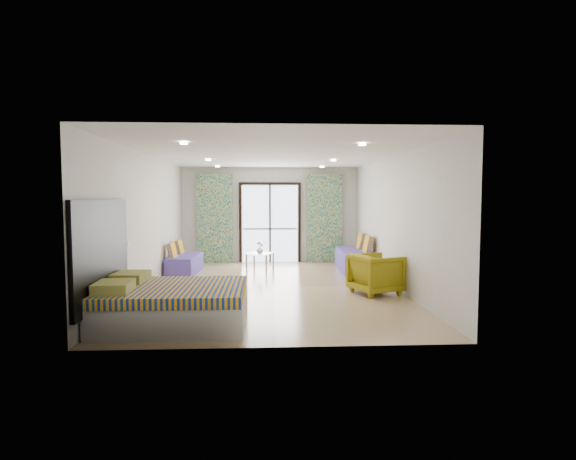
{
  "coord_description": "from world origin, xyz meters",
  "views": [
    {
      "loc": [
        -0.15,
        -9.12,
        1.81
      ],
      "look_at": [
        0.34,
        0.37,
        1.15
      ],
      "focal_mm": 28.0,
      "sensor_mm": 36.0,
      "label": 1
    }
  ],
  "objects_px": {
    "bed": "(173,304)",
    "coffee_table": "(260,255)",
    "daybed_right": "(355,259)",
    "daybed_left": "(184,263)",
    "armchair": "(376,272)"
  },
  "relations": [
    {
      "from": "bed",
      "to": "daybed_right",
      "type": "bearing_deg",
      "value": 52.37
    },
    {
      "from": "bed",
      "to": "armchair",
      "type": "height_order",
      "value": "armchair"
    },
    {
      "from": "daybed_left",
      "to": "armchair",
      "type": "xyz_separation_m",
      "value": [
        4.09,
        -2.59,
        0.18
      ]
    },
    {
      "from": "coffee_table",
      "to": "armchair",
      "type": "distance_m",
      "value": 3.9
    },
    {
      "from": "bed",
      "to": "coffee_table",
      "type": "xyz_separation_m",
      "value": [
        1.2,
        5.11,
        0.07
      ]
    },
    {
      "from": "bed",
      "to": "armchair",
      "type": "bearing_deg",
      "value": 29.16
    },
    {
      "from": "daybed_left",
      "to": "armchair",
      "type": "relative_size",
      "value": 1.92
    },
    {
      "from": "daybed_right",
      "to": "coffee_table",
      "type": "distance_m",
      "value": 2.43
    },
    {
      "from": "bed",
      "to": "daybed_right",
      "type": "height_order",
      "value": "daybed_right"
    },
    {
      "from": "daybed_right",
      "to": "coffee_table",
      "type": "height_order",
      "value": "daybed_right"
    },
    {
      "from": "daybed_right",
      "to": "armchair",
      "type": "bearing_deg",
      "value": -91.51
    },
    {
      "from": "bed",
      "to": "daybed_right",
      "type": "xyz_separation_m",
      "value": [
        3.59,
        4.66,
        -0.01
      ]
    },
    {
      "from": "armchair",
      "to": "bed",
      "type": "bearing_deg",
      "value": 98.0
    },
    {
      "from": "bed",
      "to": "daybed_left",
      "type": "height_order",
      "value": "daybed_left"
    },
    {
      "from": "coffee_table",
      "to": "daybed_right",
      "type": "bearing_deg",
      "value": -10.52
    }
  ]
}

